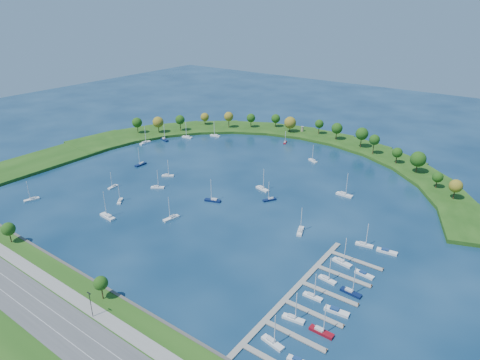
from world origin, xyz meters
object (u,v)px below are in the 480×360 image
Objects in this scene: moored_boat_3 at (157,187)px; docked_boat_4 at (313,296)px; moored_boat_10 at (145,142)px; moored_boat_12 at (168,175)px; moored_boat_0 at (171,218)px; moored_boat_15 at (270,199)px; dock_system at (311,298)px; docked_boat_6 at (327,279)px; moored_boat_9 at (32,199)px; moored_boat_13 at (344,194)px; moored_boat_6 at (285,142)px; docked_boat_5 at (336,311)px; moored_boat_5 at (262,188)px; docked_boat_9 at (364,274)px; moored_boat_2 at (113,186)px; docked_boat_11 at (387,251)px; moored_boat_16 at (164,139)px; moored_boat_7 at (141,164)px; moored_boat_1 at (213,200)px; moored_boat_8 at (120,200)px; moored_boat_18 at (300,231)px; docked_boat_3 at (321,331)px; moored_boat_11 at (187,137)px; docked_boat_10 at (364,244)px; docked_boat_7 at (351,292)px; docked_boat_2 at (293,318)px; harbor_tower at (302,129)px; moored_boat_17 at (313,160)px; moored_boat_4 at (215,135)px; moored_boat_14 at (108,216)px; docked_boat_8 at (342,262)px; docked_boat_0 at (273,342)px.

moored_boat_3 is 1.04× the size of docked_boat_4.
moored_boat_10 reaches higher than moored_boat_12.
moored_boat_0 is 1.13× the size of moored_boat_15.
docked_boat_6 is at bearing 89.01° from dock_system.
moored_boat_9 is 172.77m from moored_boat_13.
moored_boat_6 is at bearing 123.40° from dock_system.
docked_boat_5 is at bearing -50.43° from moored_boat_3.
moored_boat_5 is at bearing -98.08° from moored_boat_10.
docked_boat_9 is (136.00, -25.97, -0.29)m from moored_boat_12.
moored_boat_2 is at bearing 166.44° from docked_boat_5.
docked_boat_4 is 1.21× the size of docked_boat_5.
docked_boat_9 is at bearing -101.57° from docked_boat_11.
moored_boat_13 is 57.32m from docked_boat_11.
moored_boat_7 is at bearing -43.73° from moored_boat_16.
moored_boat_8 is (-40.45, -30.29, -0.08)m from moored_boat_1.
moored_boat_16 reaches higher than moored_boat_2.
moored_boat_5 is 50.16m from moored_boat_18.
moored_boat_18 is at bearing 126.40° from moored_boat_0.
dock_system is 17.06m from docked_boat_3.
moored_boat_18 reaches higher than moored_boat_3.
moored_boat_7 is at bearing 97.45° from moored_boat_11.
moored_boat_6 is 0.83× the size of docked_boat_10.
docked_boat_7 is at bearing 142.84° from moored_boat_1.
docked_boat_4 is at bearing -82.82° from docked_boat_6.
moored_boat_3 reaches higher than docked_boat_11.
moored_boat_8 is at bearing 169.51° from docked_boat_5.
moored_boat_2 is at bearing -130.83° from moored_boat_5.
docked_boat_2 is at bearing -82.84° from docked_boat_6.
moored_boat_8 is 1.16× the size of docked_boat_11.
docked_boat_4 reaches higher than dock_system.
harbor_tower is at bearing 179.82° from moored_boat_9.
moored_boat_7 reaches higher than moored_boat_8.
moored_boat_5 is 14.19m from moored_boat_15.
docked_boat_10 is (187.60, -40.38, -0.08)m from moored_boat_10.
moored_boat_9 is 174.52m from docked_boat_7.
docked_boat_5 is at bearing 90.75° from docked_boat_3.
moored_boat_7 is at bearing -169.44° from moored_boat_9.
moored_boat_15 is 99.36m from docked_boat_3.
harbor_tower is 0.35× the size of moored_boat_17.
moored_boat_0 is at bearing -0.03° from moored_boat_15.
moored_boat_4 is (-35.63, 96.96, 0.03)m from moored_boat_3.
moored_boat_5 is at bearing -151.94° from moored_boat_13.
moored_boat_3 is at bearing 178.55° from docked_boat_11.
moored_boat_17 is 138.23m from docked_boat_7.
moored_boat_1 is at bearing -13.67° from moored_boat_16.
moored_boat_4 is at bearing -67.90° from moored_boat_14.
moored_boat_11 is at bearing 161.48° from docked_boat_8.
moored_boat_17 is at bearing 122.48° from docked_boat_0.
moored_boat_7 is (-86.55, -15.11, -0.03)m from moored_boat_5.
moored_boat_3 is 24.79m from moored_boat_8.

